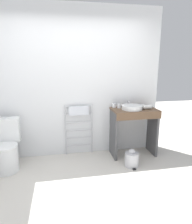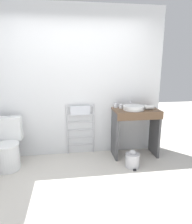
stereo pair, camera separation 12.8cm
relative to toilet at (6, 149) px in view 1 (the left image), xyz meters
name	(u,v)px [view 1 (the left image)]	position (x,y,z in m)	size (l,w,h in m)	color
ground_plane	(88,202)	(1.18, -1.06, -0.35)	(12.00, 12.00, 0.00)	beige
wall_back	(75,83)	(1.18, 0.44, 1.00)	(3.17, 0.12, 2.69)	silver
toilet	(6,149)	(0.00, 0.00, 0.00)	(0.40, 0.55, 0.83)	white
towel_radiator	(79,120)	(1.22, 0.33, 0.34)	(0.52, 0.06, 0.97)	silver
vanity_counter	(134,125)	(2.22, 0.12, 0.24)	(0.81, 0.49, 0.89)	brown
sink_basin	(132,107)	(2.16, 0.10, 0.59)	(0.37, 0.37, 0.08)	white
faucet	(128,103)	(2.16, 0.30, 0.62)	(0.02, 0.10, 0.11)	silver
cup_near_wall	(114,105)	(1.89, 0.30, 0.59)	(0.07, 0.07, 0.08)	white
cup_near_edge	(119,106)	(1.97, 0.25, 0.59)	(0.07, 0.07, 0.08)	white
hair_dryer	(147,107)	(2.45, 0.09, 0.59)	(0.21, 0.16, 0.08)	white
trash_bin	(132,159)	(2.04, -0.30, -0.22)	(0.23, 0.27, 0.31)	#B7B7BC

